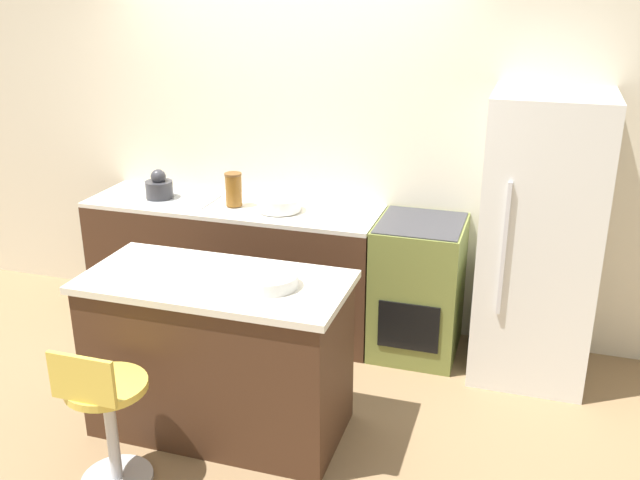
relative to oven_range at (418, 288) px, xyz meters
name	(u,v)px	position (x,y,z in m)	size (l,w,h in m)	color
ground_plane	(260,349)	(-1.04, -0.32, -0.47)	(14.00, 14.00, 0.00)	#8E704C
wall_back	(289,146)	(-1.04, 0.34, 0.83)	(8.00, 0.06, 2.60)	beige
back_counter	(234,265)	(-1.35, 0.00, 0.00)	(2.12, 0.61, 0.94)	#422819
kitchen_island	(219,354)	(-0.91, -1.22, 0.00)	(1.45, 0.70, 0.93)	#422819
oven_range	(418,288)	(0.00, 0.00, 0.00)	(0.57, 0.62, 0.94)	olive
refrigerator	(539,240)	(0.75, -0.04, 0.44)	(0.70, 0.71, 1.83)	silver
stool_chair	(107,415)	(-1.22, -1.86, -0.05)	(0.41, 0.41, 0.83)	#B7B7BC
kettle	(159,187)	(-1.90, -0.03, 0.55)	(0.20, 0.20, 0.21)	#333338
mixing_bowl	(279,204)	(-0.98, -0.03, 0.52)	(0.30, 0.30, 0.09)	white
canister_jar	(234,189)	(-1.32, -0.03, 0.59)	(0.12, 0.12, 0.23)	brown
fruit_bowl	(269,280)	(-0.59, -1.23, 0.50)	(0.31, 0.31, 0.07)	white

